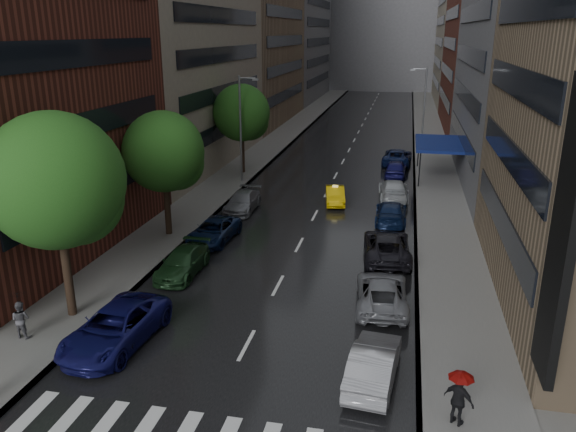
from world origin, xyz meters
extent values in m
plane|color=gray|center=(0.00, 0.00, 0.00)|extent=(220.00, 220.00, 0.00)
cube|color=black|center=(0.00, 50.00, 0.01)|extent=(14.00, 140.00, 0.01)
cube|color=gray|center=(-9.00, 50.00, 0.07)|extent=(4.00, 140.00, 0.15)
cube|color=gray|center=(9.00, 50.00, 0.07)|extent=(4.00, 140.00, 0.15)
cube|color=silver|center=(-6.10, -2.00, 0.01)|extent=(0.55, 2.80, 0.01)
cube|color=silver|center=(-4.70, -2.00, 0.01)|extent=(0.55, 2.80, 0.01)
cube|color=silver|center=(-3.30, -2.00, 0.01)|extent=(0.55, 2.80, 0.01)
cube|color=maroon|center=(-15.00, 12.00, 13.00)|extent=(8.00, 20.00, 26.00)
cube|color=#937A5B|center=(-15.00, 64.00, 11.00)|extent=(8.00, 28.00, 22.00)
cube|color=slate|center=(15.00, 36.00, 12.00)|extent=(8.00, 28.00, 24.00)
cube|color=gray|center=(15.00, 94.00, 14.00)|extent=(8.00, 32.00, 28.00)
cube|color=black|center=(11.10, 2.00, 6.50)|extent=(0.30, 2.20, 10.00)
cube|color=slate|center=(0.00, 118.00, 16.00)|extent=(40.00, 14.00, 32.00)
cylinder|color=#382619|center=(-8.60, 4.76, 2.62)|extent=(0.40, 0.40, 5.24)
sphere|color=#1E5116|center=(-8.60, 4.76, 6.54)|extent=(5.98, 5.98, 5.98)
cylinder|color=#382619|center=(-8.60, 15.93, 2.22)|extent=(0.40, 0.40, 4.44)
sphere|color=#1E5116|center=(-8.60, 15.93, 5.55)|extent=(5.07, 5.07, 5.07)
cylinder|color=#382619|center=(-8.60, 33.07, 2.26)|extent=(0.40, 0.40, 4.52)
sphere|color=#1E5116|center=(-8.60, 33.07, 5.65)|extent=(5.16, 5.16, 5.16)
imported|color=#E3B80B|center=(1.05, 25.24, 0.65)|extent=(2.05, 4.15, 1.31)
imported|color=#111150|center=(-5.40, 2.94, 0.80)|extent=(3.11, 5.98, 1.61)
imported|color=#1A3A1D|center=(-5.40, 10.39, 0.68)|extent=(1.94, 4.72, 1.37)
imported|color=#0D1A3D|center=(-5.40, 15.55, 0.68)|extent=(2.59, 5.06, 1.37)
imported|color=slate|center=(-5.40, 22.04, 0.70)|extent=(2.00, 4.85, 1.40)
imported|color=#9D9DA2|center=(5.40, 2.54, 0.76)|extent=(2.04, 4.77, 1.53)
imported|color=slate|center=(5.40, 8.77, 0.72)|extent=(2.75, 5.36, 1.45)
imported|color=black|center=(5.40, 14.85, 0.79)|extent=(3.05, 5.84, 1.57)
imported|color=#0D1B3E|center=(5.40, 21.54, 0.74)|extent=(2.16, 5.15, 1.49)
imported|color=#AFB4B9|center=(5.40, 27.42, 0.77)|extent=(2.62, 5.48, 1.54)
imported|color=#10104C|center=(5.40, 34.73, 0.78)|extent=(1.96, 4.62, 1.56)
imported|color=#0D163D|center=(5.40, 39.82, 0.79)|extent=(2.94, 5.80, 1.57)
imported|color=#56555B|center=(-9.52, 2.48, 0.98)|extent=(0.83, 0.66, 1.66)
imported|color=black|center=(-9.52, 2.48, 1.80)|extent=(0.96, 0.98, 0.88)
imported|color=black|center=(8.30, 0.44, 1.06)|extent=(1.14, 0.95, 1.82)
imported|color=#A20F0C|center=(8.30, 0.44, 1.80)|extent=(0.82, 0.82, 0.72)
cylinder|color=gray|center=(-7.80, 30.00, 4.65)|extent=(0.18, 0.18, 9.00)
cube|color=gray|center=(-6.40, 30.00, 8.85)|extent=(0.50, 0.22, 0.16)
cylinder|color=gray|center=(7.80, 45.00, 4.65)|extent=(0.18, 0.18, 9.00)
cube|color=gray|center=(6.40, 45.00, 8.85)|extent=(0.50, 0.22, 0.16)
cube|color=navy|center=(9.00, 35.00, 3.15)|extent=(4.00, 8.00, 0.25)
cylinder|color=black|center=(7.40, 31.20, 1.65)|extent=(0.12, 0.12, 3.00)
cylinder|color=black|center=(7.40, 38.80, 1.65)|extent=(0.12, 0.12, 3.00)
camera|label=1|loc=(5.99, -16.03, 12.64)|focal=35.00mm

